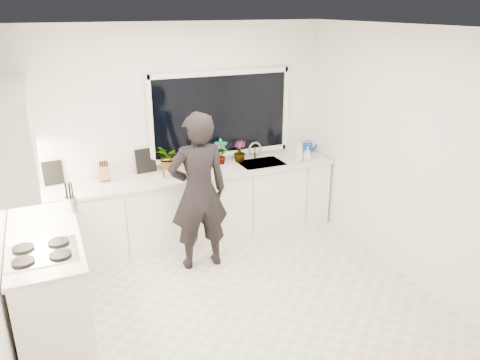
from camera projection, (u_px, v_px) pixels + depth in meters
name	position (u px, v px, depth m)	size (l,w,h in m)	color
floor	(230.00, 300.00, 4.86)	(4.00, 3.50, 0.02)	beige
wall_back	(176.00, 134.00, 5.90)	(4.00, 0.02, 2.70)	white
wall_right	(398.00, 153.00, 5.13)	(0.02, 3.50, 2.70)	white
ceiling	(227.00, 26.00, 3.91)	(4.00, 3.50, 0.02)	white
window	(221.00, 115.00, 6.02)	(1.80, 0.02, 1.00)	black
base_cabinets_back	(186.00, 209.00, 5.95)	(3.92, 0.58, 0.88)	white
base_cabinets_left	(51.00, 281.00, 4.39)	(0.58, 1.60, 0.88)	white
countertop_back	(185.00, 175.00, 5.78)	(3.94, 0.62, 0.04)	silver
countertop_left	(43.00, 238.00, 4.23)	(0.62, 1.60, 0.04)	silver
upper_cabinets	(12.00, 128.00, 4.15)	(0.34, 2.10, 0.70)	white
sink	(261.00, 166.00, 6.19)	(0.58, 0.42, 0.14)	silver
faucet	(255.00, 151.00, 6.31)	(0.03, 0.03, 0.22)	silver
stovetop	(42.00, 252.00, 3.91)	(0.56, 0.48, 0.03)	black
person	(199.00, 192.00, 5.22)	(0.67, 0.44, 1.83)	black
pizza_tray	(183.00, 173.00, 5.74)	(0.50, 0.37, 0.03)	#B4B4B8
pizza	(183.00, 172.00, 5.74)	(0.46, 0.33, 0.01)	red
watering_can	(307.00, 148.00, 6.59)	(0.14, 0.14, 0.13)	#123AAD
paper_towel_roll	(20.00, 182.00, 5.14)	(0.11, 0.11, 0.26)	white
knife_block	(104.00, 172.00, 5.52)	(0.13, 0.10, 0.22)	#9C7348
utensil_crock	(71.00, 204.00, 4.68)	(0.13, 0.13, 0.16)	silver
picture_frame_large	(53.00, 173.00, 5.38)	(0.22, 0.02, 0.28)	black
picture_frame_small	(146.00, 161.00, 5.78)	(0.25, 0.02, 0.30)	black
herb_plants	(192.00, 156.00, 5.92)	(1.22, 0.34, 0.34)	#26662D
soap_bottles	(301.00, 151.00, 6.18)	(0.26, 0.14, 0.31)	#D8BF66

